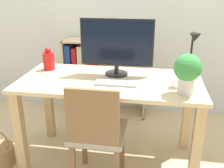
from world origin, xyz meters
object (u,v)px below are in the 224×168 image
object	(u,v)px
keyboard	(116,83)
vase	(49,60)
bookshelf	(90,75)
chair	(97,132)
monitor	(117,45)
desk_lamp	(192,52)
potted_plant	(187,71)

from	to	relation	value
keyboard	vase	distance (m)	0.69
vase	bookshelf	xyz separation A→B (m)	(0.19, 0.73, -0.38)
chair	vase	bearing A→B (deg)	128.63
monitor	desk_lamp	bearing A→B (deg)	-5.24
desk_lamp	chair	world-z (taller)	desk_lamp
keyboard	vase	bearing A→B (deg)	157.88
vase	chair	xyz separation A→B (m)	(0.53, -0.48, -0.38)
chair	keyboard	bearing A→B (deg)	55.27
desk_lamp	chair	size ratio (longest dim) A/B	0.44
vase	desk_lamp	world-z (taller)	desk_lamp
monitor	chair	bearing A→B (deg)	-100.05
monitor	keyboard	bearing A→B (deg)	-82.27
vase	chair	distance (m)	0.81
vase	chair	world-z (taller)	vase
vase	potted_plant	size ratio (longest dim) A/B	0.71
chair	bookshelf	bearing A→B (deg)	96.81
monitor	bookshelf	world-z (taller)	monitor
keyboard	chair	xyz separation A→B (m)	(-0.11, -0.22, -0.30)
monitor	vase	xyz separation A→B (m)	(-0.61, 0.04, -0.17)
monitor	desk_lamp	size ratio (longest dim) A/B	1.57
monitor	bookshelf	xyz separation A→B (m)	(-0.42, 0.77, -0.55)
vase	potted_plant	bearing A→B (deg)	-17.90
vase	desk_lamp	bearing A→B (deg)	-4.54
monitor	vase	size ratio (longest dim) A/B	2.98
keyboard	potted_plant	bearing A→B (deg)	-12.19
bookshelf	monitor	bearing A→B (deg)	-61.31
bookshelf	potted_plant	bearing A→B (deg)	-49.13
potted_plant	desk_lamp	bearing A→B (deg)	77.80
monitor	keyboard	distance (m)	0.33
keyboard	bookshelf	bearing A→B (deg)	114.54
keyboard	bookshelf	world-z (taller)	bookshelf
bookshelf	desk_lamp	bearing A→B (deg)	-39.30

